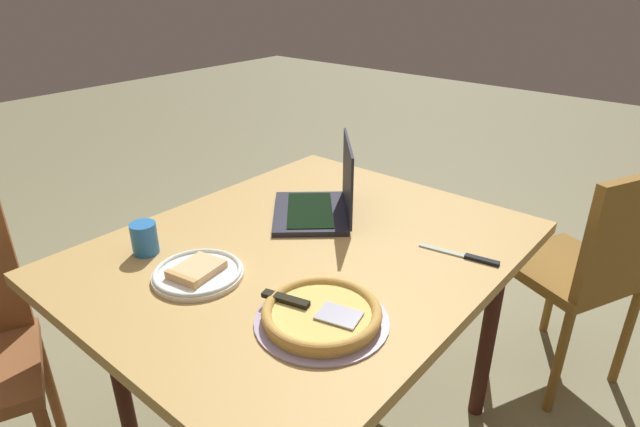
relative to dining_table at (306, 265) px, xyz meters
name	(u,v)px	position (x,y,z in m)	size (l,w,h in m)	color
ground_plane	(308,422)	(0.00, 0.00, -0.65)	(12.00, 12.00, 0.00)	#7F7B58
dining_table	(306,265)	(0.00, 0.00, 0.00)	(1.28, 1.05, 0.72)	tan
laptop	(323,200)	(0.20, 0.10, 0.12)	(0.40, 0.39, 0.25)	#1F1F2C
pizza_plate	(198,273)	(-0.31, 0.11, 0.08)	(0.24, 0.24, 0.04)	white
pizza_tray	(322,314)	(-0.25, -0.27, 0.09)	(0.32, 0.32, 0.04)	#A391AF
table_knife	(467,256)	(0.24, -0.40, 0.07)	(0.06, 0.23, 0.01)	#B5C6B7
drink_cup	(144,238)	(-0.33, 0.33, 0.11)	(0.07, 0.07, 0.09)	#286CB8
chair_near	(587,266)	(0.81, -0.61, -0.14)	(0.51, 0.51, 0.89)	brown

